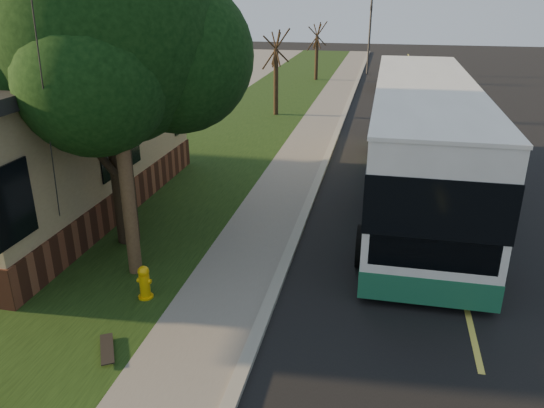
{
  "coord_description": "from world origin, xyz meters",
  "views": [
    {
      "loc": [
        2.01,
        -8.87,
        6.09
      ],
      "look_at": [
        -0.35,
        2.24,
        1.5
      ],
      "focal_mm": 35.0,
      "sensor_mm": 36.0,
      "label": 1
    }
  ],
  "objects_px": {
    "leafy_tree": "(111,34)",
    "skateboard_main": "(107,349)",
    "transit_bus": "(421,138)",
    "dumpster": "(37,205)",
    "traffic_signal": "(370,32)",
    "bare_tree_near": "(276,74)",
    "fire_hydrant": "(144,282)",
    "distant_car": "(394,76)",
    "utility_pole": "(114,69)",
    "bare_tree_far": "(317,52)"
  },
  "relations": [
    {
      "from": "fire_hydrant",
      "to": "traffic_signal",
      "type": "relative_size",
      "value": 0.13
    },
    {
      "from": "bare_tree_far",
      "to": "dumpster",
      "type": "distance_m",
      "value": 27.39
    },
    {
      "from": "fire_hydrant",
      "to": "distant_car",
      "type": "distance_m",
      "value": 28.16
    },
    {
      "from": "bare_tree_near",
      "to": "skateboard_main",
      "type": "distance_m",
      "value": 19.98
    },
    {
      "from": "utility_pole",
      "to": "dumpster",
      "type": "relative_size",
      "value": 6.96
    },
    {
      "from": "bare_tree_near",
      "to": "bare_tree_far",
      "type": "relative_size",
      "value": 1.07
    },
    {
      "from": "bare_tree_near",
      "to": "skateboard_main",
      "type": "xyz_separation_m",
      "value": [
        1.0,
        -19.85,
        -2.02
      ]
    },
    {
      "from": "fire_hydrant",
      "to": "bare_tree_near",
      "type": "height_order",
      "value": "bare_tree_near"
    },
    {
      "from": "dumpster",
      "to": "traffic_signal",
      "type": "bearing_deg",
      "value": 76.2
    },
    {
      "from": "dumpster",
      "to": "distant_car",
      "type": "bearing_deg",
      "value": 68.69
    },
    {
      "from": "utility_pole",
      "to": "traffic_signal",
      "type": "relative_size",
      "value": 1.65
    },
    {
      "from": "transit_bus",
      "to": "skateboard_main",
      "type": "relative_size",
      "value": 14.98
    },
    {
      "from": "dumpster",
      "to": "utility_pole",
      "type": "bearing_deg",
      "value": -27.26
    },
    {
      "from": "utility_pole",
      "to": "distant_car",
      "type": "distance_m",
      "value": 27.59
    },
    {
      "from": "leafy_tree",
      "to": "bare_tree_near",
      "type": "distance_m",
      "value": 15.66
    },
    {
      "from": "bare_tree_near",
      "to": "bare_tree_far",
      "type": "height_order",
      "value": "bare_tree_near"
    },
    {
      "from": "fire_hydrant",
      "to": "transit_bus",
      "type": "relative_size",
      "value": 0.06
    },
    {
      "from": "fire_hydrant",
      "to": "distant_car",
      "type": "height_order",
      "value": "distant_car"
    },
    {
      "from": "bare_tree_far",
      "to": "distant_car",
      "type": "xyz_separation_m",
      "value": [
        5.52,
        -2.31,
        -1.21
      ]
    },
    {
      "from": "fire_hydrant",
      "to": "traffic_signal",
      "type": "bearing_deg",
      "value": 84.79
    },
    {
      "from": "skateboard_main",
      "to": "fire_hydrant",
      "type": "bearing_deg",
      "value": 93.1
    },
    {
      "from": "leafy_tree",
      "to": "bare_tree_far",
      "type": "bearing_deg",
      "value": 87.55
    },
    {
      "from": "traffic_signal",
      "to": "dumpster",
      "type": "height_order",
      "value": "traffic_signal"
    },
    {
      "from": "leafy_tree",
      "to": "transit_bus",
      "type": "relative_size",
      "value": 0.58
    },
    {
      "from": "utility_pole",
      "to": "dumpster",
      "type": "distance_m",
      "value": 5.89
    },
    {
      "from": "bare_tree_far",
      "to": "dumpster",
      "type": "bearing_deg",
      "value": -98.67
    },
    {
      "from": "skateboard_main",
      "to": "bare_tree_near",
      "type": "bearing_deg",
      "value": 92.88
    },
    {
      "from": "fire_hydrant",
      "to": "transit_bus",
      "type": "height_order",
      "value": "transit_bus"
    },
    {
      "from": "skateboard_main",
      "to": "bare_tree_far",
      "type": "bearing_deg",
      "value": 90.9
    },
    {
      "from": "utility_pole",
      "to": "dumpster",
      "type": "height_order",
      "value": "utility_pole"
    },
    {
      "from": "fire_hydrant",
      "to": "dumpster",
      "type": "xyz_separation_m",
      "value": [
        -4.52,
        2.96,
        0.17
      ]
    },
    {
      "from": "bare_tree_far",
      "to": "skateboard_main",
      "type": "bearing_deg",
      "value": -89.1
    },
    {
      "from": "leafy_tree",
      "to": "skateboard_main",
      "type": "relative_size",
      "value": 8.75
    },
    {
      "from": "traffic_signal",
      "to": "distant_car",
      "type": "relative_size",
      "value": 1.17
    },
    {
      "from": "transit_bus",
      "to": "dumpster",
      "type": "relative_size",
      "value": 10.24
    },
    {
      "from": "bare_tree_far",
      "to": "traffic_signal",
      "type": "bearing_deg",
      "value": 48.81
    },
    {
      "from": "leafy_tree",
      "to": "traffic_signal",
      "type": "height_order",
      "value": "leafy_tree"
    },
    {
      "from": "fire_hydrant",
      "to": "dumpster",
      "type": "bearing_deg",
      "value": 146.8
    },
    {
      "from": "bare_tree_near",
      "to": "distant_car",
      "type": "height_order",
      "value": "bare_tree_near"
    },
    {
      "from": "fire_hydrant",
      "to": "distant_car",
      "type": "relative_size",
      "value": 0.16
    },
    {
      "from": "bare_tree_near",
      "to": "skateboard_main",
      "type": "relative_size",
      "value": 4.83
    },
    {
      "from": "traffic_signal",
      "to": "distant_car",
      "type": "bearing_deg",
      "value": -72.26
    },
    {
      "from": "bare_tree_near",
      "to": "transit_bus",
      "type": "xyz_separation_m",
      "value": [
        6.67,
        -10.65,
        -0.23
      ]
    },
    {
      "from": "leafy_tree",
      "to": "dumpster",
      "type": "relative_size",
      "value": 5.98
    },
    {
      "from": "leafy_tree",
      "to": "distant_car",
      "type": "distance_m",
      "value": 26.28
    },
    {
      "from": "fire_hydrant",
      "to": "utility_pole",
      "type": "bearing_deg",
      "value": 125.38
    },
    {
      "from": "bare_tree_near",
      "to": "transit_bus",
      "type": "bearing_deg",
      "value": -57.95
    },
    {
      "from": "bare_tree_far",
      "to": "transit_bus",
      "type": "xyz_separation_m",
      "value": [
        6.17,
        -22.65,
        -0.08
      ]
    },
    {
      "from": "utility_pole",
      "to": "traffic_signal",
      "type": "xyz_separation_m",
      "value": [
        3.81,
        33.01,
        -1.47
      ]
    },
    {
      "from": "fire_hydrant",
      "to": "distant_car",
      "type": "bearing_deg",
      "value": 79.52
    }
  ]
}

